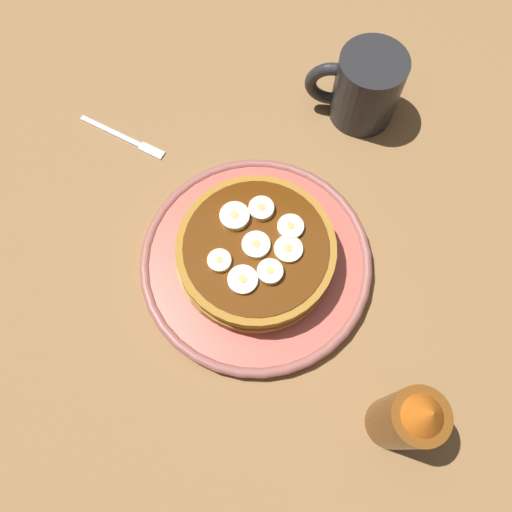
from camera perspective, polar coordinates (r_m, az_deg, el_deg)
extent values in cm
cube|color=olive|center=(63.94, 0.00, -1.44)|extent=(140.00, 140.00, 3.00)
cylinder|color=#CC594C|center=(61.72, 0.00, -0.71)|extent=(27.21, 27.21, 1.72)
torus|color=#965750|center=(61.15, 0.00, -0.51)|extent=(27.60, 27.60, 1.21)
cylinder|color=tan|center=(60.37, -0.52, -0.36)|extent=(17.62, 17.62, 1.07)
cylinder|color=#9D692B|center=(59.25, -0.16, -0.31)|extent=(18.15, 18.15, 1.07)
cylinder|color=olive|center=(58.52, 0.01, 0.75)|extent=(17.80, 17.80, 1.07)
cylinder|color=#A97228|center=(57.47, -0.10, 0.98)|extent=(18.00, 18.00, 1.07)
cylinder|color=#592B0A|center=(56.86, 0.00, 1.11)|extent=(16.31, 16.31, 0.16)
cylinder|color=#EBEFBD|center=(56.67, 0.15, 1.43)|extent=(3.17, 3.17, 0.74)
cylinder|color=tan|center=(56.29, 0.15, 1.59)|extent=(0.89, 0.89, 0.08)
cylinder|color=#F1EEBC|center=(57.92, -2.38, 4.39)|extent=(3.39, 3.39, 0.95)
cylinder|color=tan|center=(57.45, -2.40, 4.61)|extent=(0.95, 0.95, 0.08)
cylinder|color=#F2E6B5|center=(56.40, 3.55, 0.33)|extent=(3.20, 3.20, 0.64)
cylinder|color=tan|center=(56.06, 3.57, 0.46)|extent=(0.90, 0.90, 0.08)
cylinder|color=#F7F1BB|center=(55.39, 1.55, -1.79)|extent=(2.85, 2.85, 0.95)
cylinder|color=tan|center=(54.90, 1.57, -1.61)|extent=(0.80, 0.80, 0.08)
cylinder|color=#EBF1B4|center=(56.04, -4.07, -0.54)|extent=(2.64, 2.64, 0.77)
cylinder|color=tan|center=(55.65, -4.10, -0.39)|extent=(0.74, 0.74, 0.08)
cylinder|color=#F8E5C5|center=(55.24, -1.47, -2.66)|extent=(3.29, 3.29, 0.69)
cylinder|color=tan|center=(54.87, -1.48, -2.54)|extent=(0.92, 0.92, 0.08)
cylinder|color=#FAE5BE|center=(57.57, 3.83, 3.21)|extent=(3.00, 3.00, 0.74)
cylinder|color=tan|center=(57.19, 3.86, 3.38)|extent=(0.84, 0.84, 0.08)
cylinder|color=#F5E6B6|center=(58.28, 0.84, 5.20)|extent=(2.91, 2.91, 0.93)
cylinder|color=tan|center=(57.83, 0.84, 5.42)|extent=(0.81, 0.81, 0.08)
cylinder|color=#262628|center=(70.77, 12.19, 17.72)|extent=(8.60, 8.60, 9.83)
cylinder|color=black|center=(67.83, 12.88, 19.77)|extent=(7.31, 7.31, 0.59)
torus|color=#262628|center=(70.39, 8.39, 18.30)|extent=(7.05, 1.55, 7.05)
cube|color=silver|center=(73.75, -15.80, 13.20)|extent=(9.15, 3.95, 0.50)
cube|color=silver|center=(70.79, -11.48, 11.40)|extent=(3.72, 2.40, 0.50)
cylinder|color=brown|center=(54.97, 16.09, -17.05)|extent=(5.47, 5.47, 11.72)
cone|color=orange|center=(47.78, 18.51, -16.33)|extent=(3.83, 3.83, 3.28)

